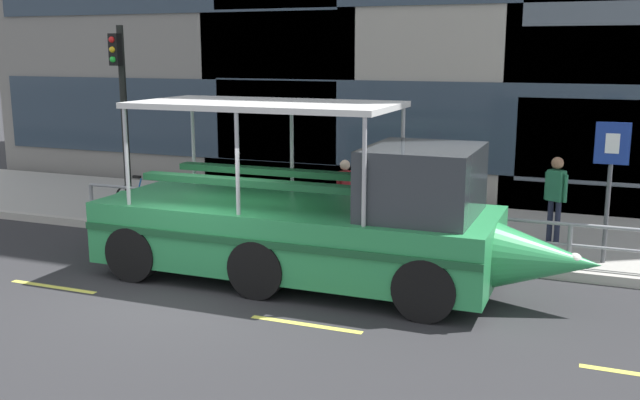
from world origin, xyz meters
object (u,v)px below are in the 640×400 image
Objects in this scene: duck_tour_boat at (322,224)px; pedestrian_near_bow at (556,192)px; parking_sign at (610,168)px; leaned_bicycle at (146,200)px; pedestrian_mid_left at (345,189)px; traffic_light_pole at (122,103)px.

pedestrian_near_bow is at bearing 44.89° from duck_tour_boat.
parking_sign is 1.47× the size of pedestrian_near_bow.
duck_tour_boat is (-4.63, -2.51, -0.89)m from parking_sign.
pedestrian_near_bow is (9.21, 0.99, 0.70)m from leaned_bicycle.
traffic_light_pole is at bearing -178.09° from pedestrian_mid_left.
leaned_bicycle is 0.20× the size of duck_tour_boat.
duck_tour_boat reaches higher than pedestrian_mid_left.
traffic_light_pole reaches higher than pedestrian_near_bow.
parking_sign reaches higher than pedestrian_mid_left.
traffic_light_pole is 2.76× the size of pedestrian_mid_left.
pedestrian_mid_left is at bearing -168.58° from pedestrian_near_bow.
pedestrian_mid_left reaches higher than leaned_bicycle.
pedestrian_mid_left is at bearing 1.61° from leaned_bicycle.
parking_sign is 5.28m from pedestrian_mid_left.
pedestrian_near_bow is (3.65, 3.64, 0.18)m from duck_tour_boat.
leaned_bicycle is 9.29m from pedestrian_near_bow.
leaned_bicycle is 5.02m from pedestrian_mid_left.
pedestrian_mid_left is at bearing 177.00° from parking_sign.
duck_tour_boat is at bearing -135.11° from pedestrian_near_bow.
pedestrian_mid_left is (-0.58, 2.78, 0.08)m from duck_tour_boat.
parking_sign is 0.30× the size of duck_tour_boat.
leaned_bicycle is 1.08× the size of pedestrian_mid_left.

